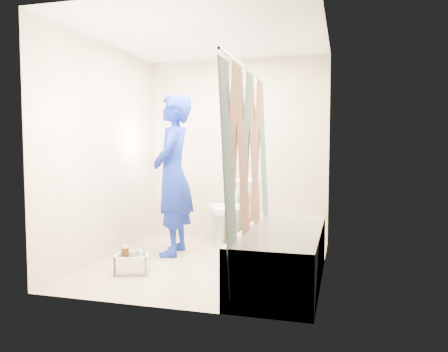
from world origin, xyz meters
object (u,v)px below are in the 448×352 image
(plumber, at_px, (173,175))
(cleaning_caddy, at_px, (133,264))
(bathtub, at_px, (282,254))
(toilet, at_px, (234,211))

(plumber, distance_m, cleaning_caddy, 1.17)
(bathtub, bearing_deg, toilet, 119.07)
(plumber, bearing_deg, toilet, 138.04)
(bathtub, distance_m, cleaning_caddy, 1.47)
(toilet, height_order, cleaning_caddy, toilet)
(cleaning_caddy, bearing_deg, toilet, 50.96)
(toilet, distance_m, cleaning_caddy, 1.75)
(bathtub, xyz_separation_m, plumber, (-1.36, 0.72, 0.65))
(plumber, height_order, cleaning_caddy, plumber)
(cleaning_caddy, bearing_deg, plumber, 65.30)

